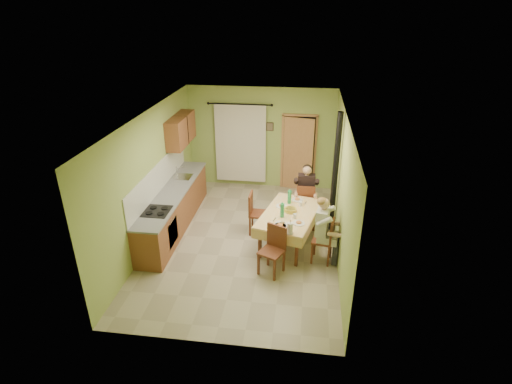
# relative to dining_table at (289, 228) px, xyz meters

# --- Properties ---
(floor) EXTENTS (4.00, 6.00, 0.01)m
(floor) POSITION_rel_dining_table_xyz_m (-0.98, 0.00, -0.38)
(floor) COLOR tan
(floor) RESTS_ON ground
(room_shell) EXTENTS (4.04, 6.04, 2.82)m
(room_shell) POSITION_rel_dining_table_xyz_m (-0.98, 0.00, 1.44)
(room_shell) COLOR #A0B85E
(room_shell) RESTS_ON ground
(kitchen_run) EXTENTS (0.64, 3.64, 1.56)m
(kitchen_run) POSITION_rel_dining_table_xyz_m (-2.69, 0.40, 0.10)
(kitchen_run) COLOR brown
(kitchen_run) RESTS_ON ground
(upper_cabinets) EXTENTS (0.35, 1.40, 0.70)m
(upper_cabinets) POSITION_rel_dining_table_xyz_m (-2.80, 1.70, 1.57)
(upper_cabinets) COLOR brown
(upper_cabinets) RESTS_ON room_shell
(curtain) EXTENTS (1.70, 0.07, 2.22)m
(curtain) POSITION_rel_dining_table_xyz_m (-1.53, 2.90, 0.88)
(curtain) COLOR black
(curtain) RESTS_ON ground
(doorway) EXTENTS (0.96, 0.22, 2.15)m
(doorway) POSITION_rel_dining_table_xyz_m (0.07, 2.94, 0.67)
(doorway) COLOR black
(doorway) RESTS_ON ground
(dining_table) EXTENTS (1.44, 1.95, 0.76)m
(dining_table) POSITION_rel_dining_table_xyz_m (0.00, 0.00, 0.00)
(dining_table) COLOR #E9BF7A
(dining_table) RESTS_ON ground
(tableware) EXTENTS (0.65, 1.63, 0.33)m
(tableware) POSITION_rel_dining_table_xyz_m (-0.01, -0.11, 0.45)
(tableware) COLOR white
(tableware) RESTS_ON dining_table
(chair_far) EXTENTS (0.42, 0.42, 0.98)m
(chair_far) POSITION_rel_dining_table_xyz_m (0.32, 1.07, -0.09)
(chair_far) COLOR brown
(chair_far) RESTS_ON ground
(chair_near) EXTENTS (0.56, 0.56, 0.98)m
(chair_near) POSITION_rel_dining_table_xyz_m (-0.27, -1.08, -0.09)
(chair_near) COLOR brown
(chair_near) RESTS_ON ground
(chair_right) EXTENTS (0.45, 0.45, 0.94)m
(chair_right) POSITION_rel_dining_table_xyz_m (0.71, -0.56, -0.09)
(chair_right) COLOR brown
(chair_right) RESTS_ON ground
(chair_left) EXTENTS (0.42, 0.42, 0.97)m
(chair_left) POSITION_rel_dining_table_xyz_m (-0.71, 0.38, -0.09)
(chair_left) COLOR brown
(chair_left) RESTS_ON ground
(man_far) EXTENTS (0.58, 0.47, 1.39)m
(man_far) POSITION_rel_dining_table_xyz_m (0.32, 1.08, 0.50)
(man_far) COLOR black
(man_far) RESTS_ON chair_far
(man_right) EXTENTS (0.52, 0.62, 1.39)m
(man_right) POSITION_rel_dining_table_xyz_m (0.70, -0.55, 0.50)
(man_right) COLOR beige
(man_right) RESTS_ON chair_right
(stove_flue) EXTENTS (0.24, 0.24, 2.80)m
(stove_flue) POSITION_rel_dining_table_xyz_m (0.92, 0.60, 0.64)
(stove_flue) COLOR black
(stove_flue) RESTS_ON ground
(picture_back) EXTENTS (0.19, 0.03, 0.23)m
(picture_back) POSITION_rel_dining_table_xyz_m (-0.73, 2.97, 1.37)
(picture_back) COLOR black
(picture_back) RESTS_ON room_shell
(picture_right) EXTENTS (0.03, 0.31, 0.21)m
(picture_right) POSITION_rel_dining_table_xyz_m (0.99, 1.20, 1.47)
(picture_right) COLOR brown
(picture_right) RESTS_ON room_shell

